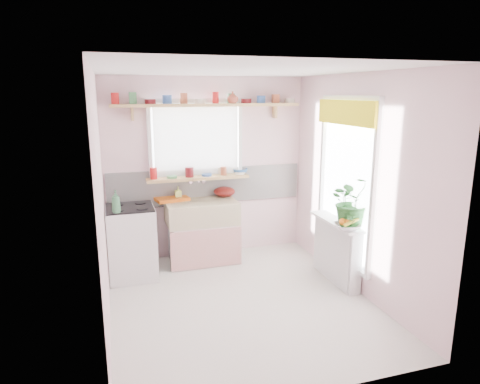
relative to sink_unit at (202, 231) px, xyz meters
name	(u,v)px	position (x,y,z in m)	size (l,w,h in m)	color
room	(270,166)	(0.81, -0.43, 0.94)	(3.20, 3.20, 3.20)	silver
sink_unit	(202,231)	(0.00, 0.00, 0.00)	(0.95, 0.65, 1.11)	white
cooker	(132,242)	(-0.95, -0.24, 0.03)	(0.58, 0.58, 0.93)	white
radiator_ledge	(337,250)	(1.45, -1.09, -0.03)	(0.22, 0.95, 0.78)	white
windowsill	(198,178)	(0.00, 0.19, 0.71)	(1.40, 0.22, 0.04)	tan
pine_shelf	(208,105)	(0.15, 0.18, 1.69)	(2.52, 0.24, 0.04)	tan
shelf_crockery	(205,99)	(0.11, 0.18, 1.76)	(2.47, 0.11, 0.12)	red
sill_crockery	(195,173)	(-0.05, 0.19, 0.78)	(1.35, 0.11, 0.12)	red
dish_tray	(171,198)	(-0.38, 0.21, 0.44)	(0.43, 0.33, 0.04)	#D65E13
colander	(224,192)	(0.37, 0.20, 0.49)	(0.30, 0.30, 0.14)	#5A120F
jade_plant	(353,201)	(1.48, -1.34, 0.64)	(0.54, 0.47, 0.60)	#255D25
fruit_bowl	(347,227)	(1.36, -1.44, 0.38)	(0.28, 0.28, 0.07)	silver
herb_pot	(350,222)	(1.36, -1.49, 0.45)	(0.11, 0.07, 0.21)	#255E26
soap_bottle_sink	(178,193)	(-0.28, 0.21, 0.51)	(0.08, 0.08, 0.18)	#DCF06A
sill_cup	(222,171)	(0.35, 0.25, 0.78)	(0.13, 0.13, 0.10)	#F0E4D0
sill_bowl	(240,171)	(0.62, 0.25, 0.76)	(0.21, 0.21, 0.07)	#366FB1
shelf_vase	(233,97)	(0.48, 0.12, 1.79)	(0.15, 0.15, 0.16)	#9C4330
cooker_bottle	(116,202)	(-1.11, -0.46, 0.62)	(0.10, 0.10, 0.27)	#3D7A50
fruit	(348,222)	(1.37, -1.44, 0.44)	(0.20, 0.14, 0.10)	orange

